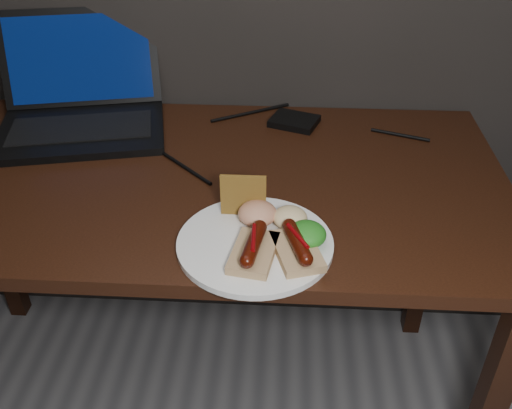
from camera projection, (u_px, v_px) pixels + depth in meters
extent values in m
cube|color=#32180C|center=(180.00, 179.00, 1.23)|extent=(1.40, 0.70, 0.03)
cube|color=#32180C|center=(428.00, 241.00, 1.66)|extent=(0.05, 0.05, 0.72)
cube|color=black|center=(82.00, 132.00, 1.37)|extent=(0.43, 0.34, 0.02)
cube|color=black|center=(81.00, 128.00, 1.36)|extent=(0.35, 0.21, 0.00)
cube|color=black|center=(80.00, 57.00, 1.44)|extent=(0.40, 0.17, 0.23)
cube|color=#081C50|center=(80.00, 57.00, 1.44)|extent=(0.36, 0.15, 0.20)
cube|color=black|center=(294.00, 121.00, 1.41)|extent=(0.13, 0.12, 0.02)
cylinder|color=black|center=(185.00, 167.00, 1.24)|extent=(0.13, 0.13, 0.01)
cylinder|color=black|center=(251.00, 113.00, 1.46)|extent=(0.20, 0.12, 0.01)
cylinder|color=black|center=(400.00, 135.00, 1.36)|extent=(0.13, 0.06, 0.01)
cylinder|color=white|center=(255.00, 243.00, 1.02)|extent=(0.35, 0.35, 0.01)
cube|color=tan|center=(254.00, 253.00, 0.97)|extent=(0.09, 0.13, 0.02)
cylinder|color=#481304|center=(254.00, 243.00, 0.96)|extent=(0.04, 0.10, 0.02)
sphere|color=#481304|center=(247.00, 261.00, 0.92)|extent=(0.03, 0.02, 0.02)
sphere|color=#481304|center=(260.00, 227.00, 1.00)|extent=(0.03, 0.02, 0.02)
cylinder|color=#650407|center=(254.00, 238.00, 0.96)|extent=(0.01, 0.07, 0.01)
cube|color=tan|center=(297.00, 251.00, 0.98)|extent=(0.10, 0.13, 0.02)
cylinder|color=#481304|center=(297.00, 242.00, 0.97)|extent=(0.05, 0.10, 0.02)
sphere|color=#481304|center=(306.00, 259.00, 0.93)|extent=(0.03, 0.02, 0.02)
sphere|color=#481304|center=(289.00, 225.00, 1.00)|extent=(0.03, 0.02, 0.02)
cylinder|color=#650407|center=(298.00, 236.00, 0.96)|extent=(0.04, 0.07, 0.01)
cube|color=#A4782D|center=(243.00, 195.00, 1.06)|extent=(0.09, 0.01, 0.08)
ellipsoid|color=#1D5A12|center=(307.00, 234.00, 1.00)|extent=(0.07, 0.07, 0.04)
ellipsoid|color=#A11810|center=(257.00, 213.00, 1.05)|extent=(0.07, 0.07, 0.04)
ellipsoid|color=beige|center=(290.00, 218.00, 1.04)|extent=(0.06, 0.06, 0.04)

